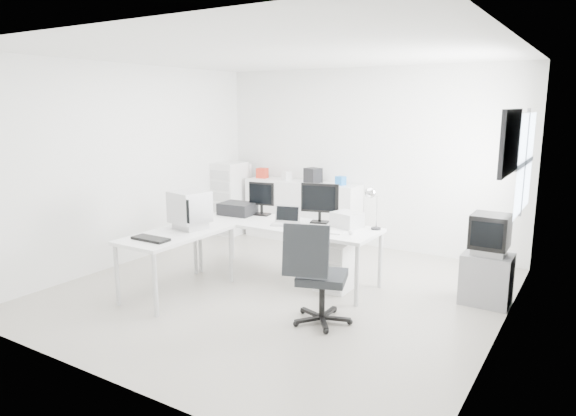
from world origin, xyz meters
The scene contains 30 objects.
floor centered at (0.00, 0.00, 0.00)m, with size 5.00×5.00×0.01m, color silver.
ceiling centered at (0.00, 0.00, 2.80)m, with size 5.00×5.00×0.01m, color white.
back_wall centered at (0.00, 2.50, 1.40)m, with size 5.00×0.02×2.80m, color white.
left_wall centered at (-2.50, 0.00, 1.40)m, with size 0.02×5.00×2.80m, color white.
right_wall centered at (2.50, 0.00, 1.40)m, with size 0.02×5.00×2.80m, color white.
window centered at (2.48, 1.20, 1.60)m, with size 0.02×1.20×1.10m, color white, non-canonical shape.
wall_picture centered at (2.47, 0.10, 1.90)m, with size 0.04×0.90×0.60m, color black, non-canonical shape.
main_desk centered at (-0.15, 0.40, 0.38)m, with size 2.40×0.80×0.75m, color white, non-canonical shape.
side_desk centered at (-1.00, -0.70, 0.38)m, with size 0.70×1.40×0.75m, color white, non-canonical shape.
drawer_pedestal centered at (0.55, 0.45, 0.30)m, with size 0.40×0.50×0.60m, color white.
inkjet_printer centered at (-1.00, 0.50, 0.83)m, with size 0.46×0.36×0.16m, color black.
lcd_monitor_small centered at (-0.70, 0.65, 0.98)m, with size 0.36×0.21×0.46m, color black, non-canonical shape.
lcd_monitor_large centered at (0.20, 0.65, 1.00)m, with size 0.49×0.19×0.51m, color black, non-canonical shape.
laptop centered at (-0.10, 0.30, 0.85)m, with size 0.30×0.31×0.20m, color #B7B7BA, non-canonical shape.
white_keyboard centered at (0.50, 0.25, 0.76)m, with size 0.42×0.13×0.02m, color white.
white_mouse centered at (0.80, 0.30, 0.78)m, with size 0.06×0.06×0.06m, color white.
laser_printer centered at (0.60, 0.62, 0.84)m, with size 0.33×0.28×0.19m, color #B6B6B6.
desk_lamp centered at (0.95, 0.70, 1.02)m, with size 0.18×0.18×0.53m, color silver, non-canonical shape.
crt_monitor centered at (-1.00, -0.45, 0.99)m, with size 0.42×0.42×0.48m, color #B7B7BA, non-canonical shape.
black_keyboard centered at (-1.00, -1.10, 0.77)m, with size 0.45×0.18×0.03m, color black.
office_chair centered at (0.88, -0.54, 0.55)m, with size 0.63×0.63×1.09m, color #212426, non-canonical shape.
tv_cabinet centered at (2.22, 0.91, 0.29)m, with size 0.53×0.44×0.58m, color gray.
crt_tv centered at (2.22, 0.91, 0.81)m, with size 0.50×0.48×0.45m, color black, non-canonical shape.
sideboard centered at (-0.98, 2.24, 0.50)m, with size 1.98×0.50×0.99m, color white.
clutter_box_a centered at (-1.78, 2.24, 1.08)m, with size 0.17×0.15×0.17m, color red.
clutter_box_b centered at (-1.28, 2.24, 1.06)m, with size 0.15×0.13×0.15m, color white.
clutter_box_c centered at (-0.78, 2.24, 1.11)m, with size 0.24×0.21×0.24m, color black.
clutter_box_d centered at (-0.28, 2.24, 1.06)m, with size 0.14×0.12×0.14m, color blue.
clutter_bottle centered at (-2.08, 2.28, 1.10)m, with size 0.07×0.07×0.22m, color white.
filing_cabinet centered at (-2.28, 1.96, 0.63)m, with size 0.44×0.52×1.26m, color white.
Camera 1 is at (3.22, -5.01, 2.24)m, focal length 32.00 mm.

